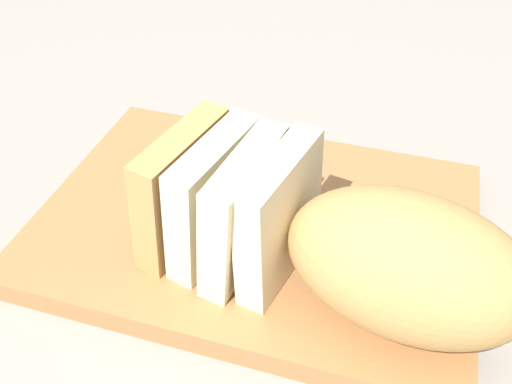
{
  "coord_description": "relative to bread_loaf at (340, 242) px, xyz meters",
  "views": [
    {
      "loc": [
        -0.12,
        0.37,
        0.38
      ],
      "look_at": [
        0.0,
        0.0,
        0.05
      ],
      "focal_mm": 39.96,
      "sensor_mm": 36.0,
      "label": 1
    }
  ],
  "objects": [
    {
      "name": "crumb_stray_right",
      "position": [
        0.04,
        -0.06,
        -0.05
      ],
      "size": [
        0.0,
        0.0,
        0.0
      ],
      "primitive_type": "sphere",
      "color": "#A8753D",
      "rests_on": "cutting_board"
    },
    {
      "name": "crumb_near_knife",
      "position": [
        0.09,
        -0.12,
        -0.05
      ],
      "size": [
        0.01,
        0.01,
        0.01
      ],
      "primitive_type": "sphere",
      "color": "#A8753D",
      "rests_on": "cutting_board"
    },
    {
      "name": "bread_loaf",
      "position": [
        0.0,
        0.0,
        0.0
      ],
      "size": [
        0.31,
        0.15,
        0.11
      ],
      "rotation": [
        0.0,
        0.0,
        -0.14
      ],
      "color": "tan",
      "rests_on": "cutting_board"
    },
    {
      "name": "ground_plane",
      "position": [
        0.09,
        -0.06,
        -0.08
      ],
      "size": [
        3.0,
        3.0,
        0.0
      ],
      "primitive_type": "plane",
      "color": "gray"
    },
    {
      "name": "crumb_near_loaf",
      "position": [
        0.08,
        -0.02,
        -0.05
      ],
      "size": [
        0.0,
        0.0,
        0.0
      ],
      "primitive_type": "sphere",
      "color": "#A8753D",
      "rests_on": "cutting_board"
    },
    {
      "name": "crumb_stray_left",
      "position": [
        0.03,
        -0.09,
        -0.05
      ],
      "size": [
        0.0,
        0.0,
        0.0
      ],
      "primitive_type": "sphere",
      "color": "#A8753D",
      "rests_on": "cutting_board"
    },
    {
      "name": "cutting_board",
      "position": [
        0.09,
        -0.06,
        -0.07
      ],
      "size": [
        0.4,
        0.29,
        0.02
      ],
      "primitive_type": "cube",
      "rotation": [
        0.0,
        0.0,
        0.02
      ],
      "color": "#9E6B3D",
      "rests_on": "ground_plane"
    },
    {
      "name": "bread_knife",
      "position": [
        0.09,
        -0.11,
        -0.05
      ],
      "size": [
        0.29,
        0.06,
        0.03
      ],
      "rotation": [
        0.0,
        0.0,
        3.0
      ],
      "color": "silver",
      "rests_on": "cutting_board"
    }
  ]
}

